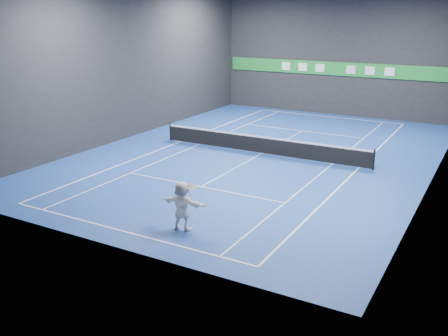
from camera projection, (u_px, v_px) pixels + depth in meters
The scene contains 19 objects.
ground at pixel (261, 154), 27.97m from camera, with size 26.00×26.00×0.00m, color #1B3E95.
wall_back at pixel (337, 55), 37.45m from camera, with size 18.00×0.10×9.00m, color #232325.
wall_front at pixel (90, 114), 15.82m from camera, with size 18.00×0.10×9.00m, color #232325.
wall_left at pixel (131, 64), 30.84m from camera, with size 0.10×26.00×9.00m, color #232325.
wall_right at pixel (445, 84), 22.42m from camera, with size 0.10×26.00×9.00m, color #232325.
baseline_near at pixel (121, 231), 18.08m from camera, with size 10.98×0.08×0.01m, color white.
baseline_far at pixel (328, 117), 37.87m from camera, with size 10.98×0.08×0.01m, color white.
sideline_doubles_left at pixel (180, 142), 30.54m from camera, with size 0.08×23.78×0.01m, color white.
sideline_doubles_right at pixel (359, 168), 25.41m from camera, with size 0.08×23.78×0.01m, color white.
sideline_singles_left at pixel (199, 144), 29.90m from camera, with size 0.06×23.78×0.01m, color white.
sideline_singles_right at pixel (333, 164), 26.05m from camera, with size 0.06×23.78×0.01m, color white.
service_line_near at pixel (201, 187), 22.65m from camera, with size 8.23×0.06×0.01m, color white.
service_line_far at pixel (302, 131), 33.30m from camera, with size 8.23×0.06×0.01m, color white.
center_service_line at pixel (261, 153), 27.97m from camera, with size 0.06×12.80×0.01m, color white.
player at pixel (182, 206), 17.95m from camera, with size 1.70×0.54×1.83m, color white.
tennis_ball at pixel (175, 143), 17.55m from camera, with size 0.07×0.07×0.07m, color #BBDA24.
tennis_net at pixel (262, 144), 27.81m from camera, with size 12.50×0.10×1.07m.
sponsor_banner at pixel (335, 69), 37.69m from camera, with size 17.64×0.11×1.00m.
tennis_racket at pixel (189, 188), 17.63m from camera, with size 0.52×0.37×0.49m.
Camera 1 is at (11.37, -24.52, 7.57)m, focal length 40.00 mm.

